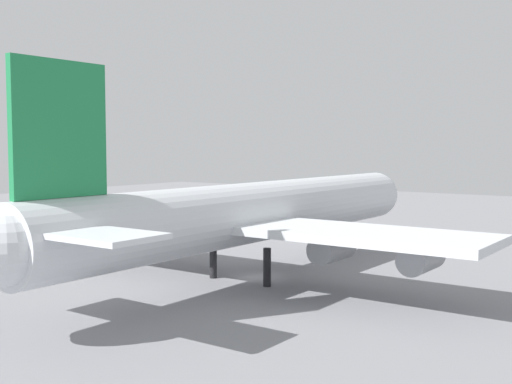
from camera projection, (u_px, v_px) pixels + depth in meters
name	position (u px, v px, depth m)	size (l,w,h in m)	color
ground_plane	(256.00, 277.00, 60.73)	(231.70, 231.70, 0.00)	gray
cargo_airplane	(254.00, 213.00, 60.05)	(57.93, 45.91, 18.22)	silver
baggage_tug	(50.00, 243.00, 74.53)	(5.55, 3.35, 2.42)	#333338
pushback_tractor	(130.00, 228.00, 88.52)	(5.09, 4.08, 2.10)	silver
maintenance_van	(327.00, 226.00, 90.37)	(5.62, 4.01, 2.29)	silver
safety_cone_nose	(396.00, 243.00, 80.03)	(0.45, 0.45, 0.64)	orange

